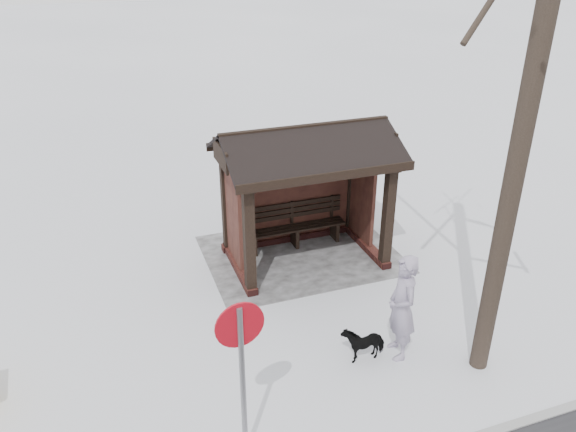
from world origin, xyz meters
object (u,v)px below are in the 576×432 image
object	(u,v)px
dog	(363,342)
road_sign	(241,351)
pedestrian	(402,308)
bus_shelter	(303,165)

from	to	relation	value
dog	road_sign	size ratio (longest dim) A/B	0.29
dog	road_sign	xyz separation A→B (m)	(2.43, 1.28, 1.49)
road_sign	pedestrian	bearing A→B (deg)	-164.45
dog	pedestrian	bearing A→B (deg)	74.47
pedestrian	bus_shelter	bearing A→B (deg)	-165.14
bus_shelter	road_sign	bearing A→B (deg)	60.90
dog	road_sign	bearing A→B (deg)	-64.97
bus_shelter	pedestrian	distance (m)	3.87
pedestrian	road_sign	world-z (taller)	road_sign
bus_shelter	dog	distance (m)	3.99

